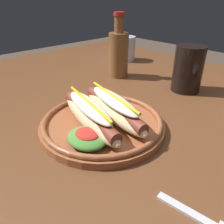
{
  "coord_description": "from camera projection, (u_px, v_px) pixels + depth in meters",
  "views": [
    {
      "loc": [
        0.34,
        -0.43,
        1.01
      ],
      "look_at": [
        0.01,
        -0.12,
        0.77
      ],
      "focal_mm": 35.66,
      "sensor_mm": 36.0,
      "label": 1
    }
  ],
  "objects": [
    {
      "name": "water_cup",
      "position": [
        125.0,
        48.0,
        0.99
      ],
      "size": [
        0.09,
        0.09,
        0.1
      ],
      "primitive_type": "cylinder",
      "color": "silver",
      "rests_on": "dining_table"
    },
    {
      "name": "dining_table",
      "position": [
        138.0,
        130.0,
        0.64
      ],
      "size": [
        1.48,
        1.08,
        0.74
      ],
      "color": "brown",
      "rests_on": "ground_plane"
    },
    {
      "name": "soda_cup",
      "position": [
        188.0,
        69.0,
        0.67
      ],
      "size": [
        0.09,
        0.09,
        0.14
      ],
      "primitive_type": "cylinder",
      "color": "black",
      "rests_on": "dining_table"
    },
    {
      "name": "glass_bottle",
      "position": [
        119.0,
        53.0,
        0.78
      ],
      "size": [
        0.07,
        0.07,
        0.22
      ],
      "color": "brown",
      "rests_on": "dining_table"
    },
    {
      "name": "hot_dog_plate",
      "position": [
        102.0,
        119.0,
        0.49
      ],
      "size": [
        0.28,
        0.28,
        0.08
      ],
      "color": "#9E5633",
      "rests_on": "dining_table"
    },
    {
      "name": "fork",
      "position": [
        206.0,
        222.0,
        0.3
      ],
      "size": [
        0.12,
        0.03,
        0.0
      ],
      "rotation": [
        0.0,
        0.0,
        0.12
      ],
      "color": "silver",
      "rests_on": "dining_table"
    }
  ]
}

